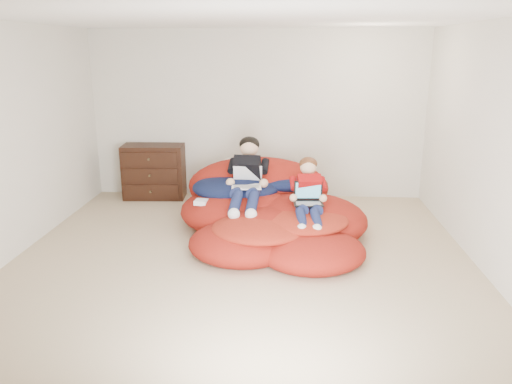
% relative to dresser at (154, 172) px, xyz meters
% --- Properties ---
extents(room_shell, '(5.10, 5.10, 2.77)m').
position_rel_dresser_xyz_m(room_shell, '(1.55, -2.26, -0.19)').
color(room_shell, tan).
rests_on(room_shell, ground).
extents(dresser, '(0.94, 0.54, 0.82)m').
position_rel_dresser_xyz_m(dresser, '(0.00, 0.00, 0.00)').
color(dresser, black).
rests_on(dresser, ground).
extents(beanbag_pile, '(2.35, 2.46, 0.90)m').
position_rel_dresser_xyz_m(beanbag_pile, '(1.81, -1.43, -0.15)').
color(beanbag_pile, '#A01C12').
rests_on(beanbag_pile, ground).
extents(cream_pillow, '(0.44, 0.28, 0.28)m').
position_rel_dresser_xyz_m(cream_pillow, '(1.29, -0.54, 0.21)').
color(cream_pillow, white).
rests_on(cream_pillow, beanbag_pile).
extents(older_boy, '(0.38, 1.22, 0.78)m').
position_rel_dresser_xyz_m(older_boy, '(1.53, -1.24, 0.29)').
color(older_boy, black).
rests_on(older_boy, beanbag_pile).
extents(younger_boy, '(0.33, 0.97, 0.67)m').
position_rel_dresser_xyz_m(younger_boy, '(2.28, -1.67, 0.21)').
color(younger_boy, '#A70E0F').
rests_on(younger_boy, beanbag_pile).
extents(laptop_white, '(0.38, 0.41, 0.24)m').
position_rel_dresser_xyz_m(laptop_white, '(1.53, -1.32, 0.23)').
color(laptop_white, white).
rests_on(laptop_white, older_boy).
extents(laptop_black, '(0.35, 0.28, 0.25)m').
position_rel_dresser_xyz_m(laptop_black, '(2.28, -1.73, 0.15)').
color(laptop_black, black).
rests_on(laptop_black, younger_boy).
extents(power_adapter, '(0.17, 0.17, 0.06)m').
position_rel_dresser_xyz_m(power_adapter, '(0.99, -1.53, 0.01)').
color(power_adapter, white).
rests_on(power_adapter, beanbag_pile).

